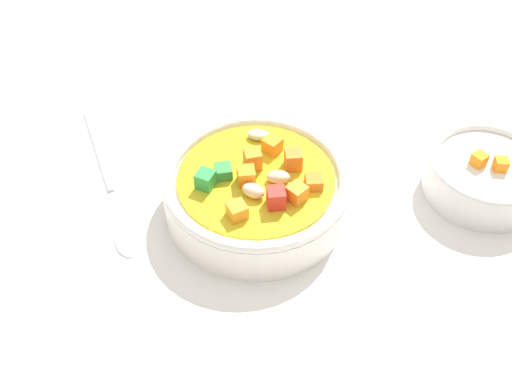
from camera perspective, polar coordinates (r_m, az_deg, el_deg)
ground_plane at (r=60.42cm, az=0.00°, el=-2.16°), size 140.00×140.00×2.00cm
soup_bowl_main at (r=57.77cm, az=0.01°, el=0.18°), size 17.20×17.20×6.05cm
spoon at (r=62.17cm, az=-13.05°, el=0.02°), size 6.78×21.33×0.97cm
side_bowl_small at (r=63.74cm, az=20.20°, el=1.53°), size 11.40×11.40×4.70cm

